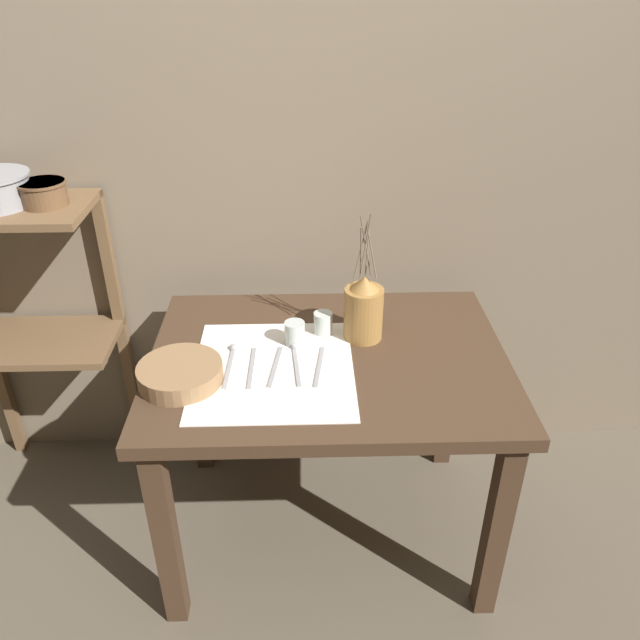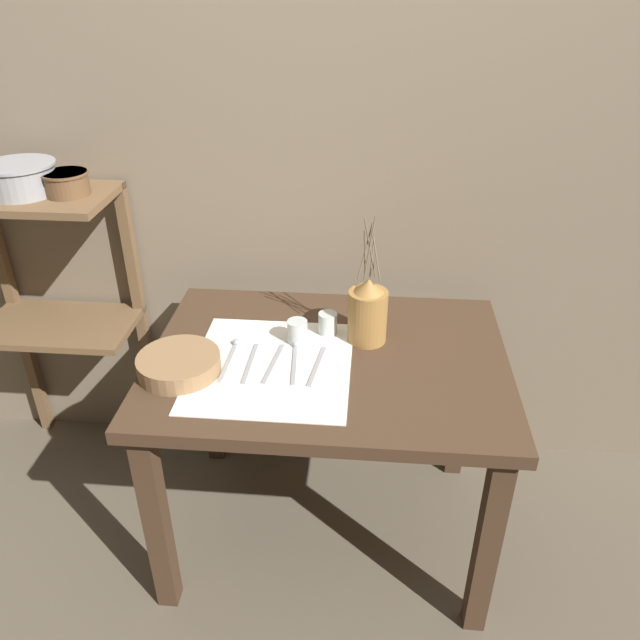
# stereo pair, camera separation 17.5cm
# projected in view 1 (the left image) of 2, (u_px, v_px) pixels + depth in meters

# --- Properties ---
(ground_plane) EXTENTS (12.00, 12.00, 0.00)m
(ground_plane) POSITION_uv_depth(u_px,v_px,m) (327.00, 524.00, 2.17)
(ground_plane) COLOR brown
(stone_wall_back) EXTENTS (7.00, 0.06, 2.40)m
(stone_wall_back) POSITION_uv_depth(u_px,v_px,m) (323.00, 141.00, 1.99)
(stone_wall_back) COLOR #7A6B56
(stone_wall_back) RESTS_ON ground_plane
(wooden_table) EXTENTS (1.04, 0.77, 0.71)m
(wooden_table) POSITION_uv_depth(u_px,v_px,m) (328.00, 384.00, 1.86)
(wooden_table) COLOR #422D1E
(wooden_table) RESTS_ON ground_plane
(wooden_shelf_unit) EXTENTS (0.52, 0.31, 1.07)m
(wooden_shelf_unit) POSITION_uv_depth(u_px,v_px,m) (30.00, 295.00, 2.05)
(wooden_shelf_unit) COLOR brown
(wooden_shelf_unit) RESTS_ON ground_plane
(linen_cloth) EXTENTS (0.45, 0.49, 0.00)m
(linen_cloth) POSITION_uv_depth(u_px,v_px,m) (274.00, 369.00, 1.75)
(linen_cloth) COLOR white
(linen_cloth) RESTS_ON wooden_table
(pitcher_with_flowers) EXTENTS (0.12, 0.12, 0.40)m
(pitcher_with_flowers) POSITION_uv_depth(u_px,v_px,m) (364.00, 310.00, 1.85)
(pitcher_with_flowers) COLOR olive
(pitcher_with_flowers) RESTS_ON wooden_table
(wooden_bowl) EXTENTS (0.23, 0.23, 0.05)m
(wooden_bowl) POSITION_uv_depth(u_px,v_px,m) (180.00, 374.00, 1.69)
(wooden_bowl) COLOR #8E6B47
(wooden_bowl) RESTS_ON wooden_table
(glass_tumbler_near) EXTENTS (0.06, 0.06, 0.07)m
(glass_tumbler_near) POSITION_uv_depth(u_px,v_px,m) (295.00, 333.00, 1.85)
(glass_tumbler_near) COLOR #B7C1BC
(glass_tumbler_near) RESTS_ON wooden_table
(glass_tumbler_far) EXTENTS (0.06, 0.06, 0.07)m
(glass_tumbler_far) POSITION_uv_depth(u_px,v_px,m) (323.00, 323.00, 1.90)
(glass_tumbler_far) COLOR #B7C1BC
(glass_tumbler_far) RESTS_ON wooden_table
(spoon_outer) EXTENTS (0.02, 0.21, 0.02)m
(spoon_outer) POSITION_uv_depth(u_px,v_px,m) (232.00, 356.00, 1.80)
(spoon_outer) COLOR #939399
(spoon_outer) RESTS_ON wooden_table
(fork_outer) EXTENTS (0.02, 0.20, 0.00)m
(fork_outer) POSITION_uv_depth(u_px,v_px,m) (252.00, 368.00, 1.75)
(fork_outer) COLOR #939399
(fork_outer) RESTS_ON wooden_table
(knife_center) EXTENTS (0.04, 0.20, 0.00)m
(knife_center) POSITION_uv_depth(u_px,v_px,m) (275.00, 366.00, 1.76)
(knife_center) COLOR #939399
(knife_center) RESTS_ON wooden_table
(spoon_inner) EXTENTS (0.03, 0.21, 0.02)m
(spoon_inner) POSITION_uv_depth(u_px,v_px,m) (295.00, 354.00, 1.81)
(spoon_inner) COLOR #939399
(spoon_inner) RESTS_ON wooden_table
(fork_inner) EXTENTS (0.04, 0.20, 0.00)m
(fork_inner) POSITION_uv_depth(u_px,v_px,m) (319.00, 366.00, 1.76)
(fork_inner) COLOR #939399
(fork_inner) RESTS_ON wooden_table
(metal_pot_small) EXTENTS (0.14, 0.14, 0.07)m
(metal_pot_small) POSITION_uv_depth(u_px,v_px,m) (43.00, 192.00, 1.84)
(metal_pot_small) COLOR brown
(metal_pot_small) RESTS_ON wooden_shelf_unit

